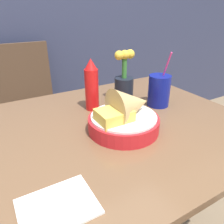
{
  "coord_description": "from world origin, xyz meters",
  "views": [
    {
      "loc": [
        -0.33,
        -0.62,
        1.13
      ],
      "look_at": [
        0.02,
        -0.02,
        0.8
      ],
      "focal_mm": 35.0,
      "sensor_mm": 36.0,
      "label": 1
    }
  ],
  "objects_px": {
    "food_basket": "(126,115)",
    "drink_cup": "(159,92)",
    "ketchup_bottle": "(92,86)",
    "flower_vase": "(124,82)",
    "chair_far_window": "(27,102)"
  },
  "relations": [
    {
      "from": "drink_cup",
      "to": "food_basket",
      "type": "bearing_deg",
      "value": -155.69
    },
    {
      "from": "ketchup_bottle",
      "to": "flower_vase",
      "type": "distance_m",
      "value": 0.17
    },
    {
      "from": "chair_far_window",
      "to": "food_basket",
      "type": "distance_m",
      "value": 0.98
    },
    {
      "from": "chair_far_window",
      "to": "food_basket",
      "type": "relative_size",
      "value": 3.72
    },
    {
      "from": "food_basket",
      "to": "flower_vase",
      "type": "relative_size",
      "value": 1.08
    },
    {
      "from": "food_basket",
      "to": "ketchup_bottle",
      "type": "relative_size",
      "value": 1.15
    },
    {
      "from": "food_basket",
      "to": "flower_vase",
      "type": "distance_m",
      "value": 0.28
    },
    {
      "from": "ketchup_bottle",
      "to": "flower_vase",
      "type": "height_order",
      "value": "flower_vase"
    },
    {
      "from": "food_basket",
      "to": "drink_cup",
      "type": "bearing_deg",
      "value": 24.31
    },
    {
      "from": "flower_vase",
      "to": "food_basket",
      "type": "bearing_deg",
      "value": -121.47
    },
    {
      "from": "ketchup_bottle",
      "to": "drink_cup",
      "type": "distance_m",
      "value": 0.29
    },
    {
      "from": "drink_cup",
      "to": "flower_vase",
      "type": "relative_size",
      "value": 1.03
    },
    {
      "from": "food_basket",
      "to": "chair_far_window",
      "type": "bearing_deg",
      "value": 101.6
    },
    {
      "from": "drink_cup",
      "to": "ketchup_bottle",
      "type": "bearing_deg",
      "value": 157.82
    },
    {
      "from": "chair_far_window",
      "to": "ketchup_bottle",
      "type": "relative_size",
      "value": 4.27
    }
  ]
}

